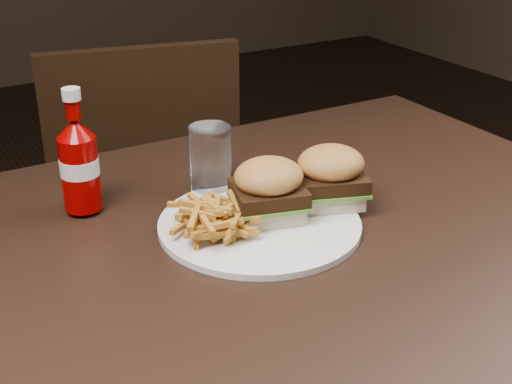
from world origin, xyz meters
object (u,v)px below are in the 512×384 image
chair_far (138,212)px  tumbler (210,158)px  dining_table (241,256)px  plate (260,224)px  ketchup_bottle (80,173)px

chair_far → tumbler: 0.71m
tumbler → dining_table: bearing=-103.1°
plate → ketchup_bottle: ketchup_bottle is taller
dining_table → plate: 0.06m
dining_table → ketchup_bottle: bearing=127.7°
ketchup_bottle → tumbler: ketchup_bottle is taller
plate → chair_far: bearing=83.3°
dining_table → plate: bearing=30.9°
chair_far → plate: size_ratio=1.50×
dining_table → tumbler: tumbler is taller
plate → ketchup_bottle: bearing=138.9°
chair_far → plate: plate is taller
dining_table → tumbler: size_ratio=12.16×
chair_far → plate: 0.81m
ketchup_bottle → tumbler: (0.19, -0.03, -0.01)m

